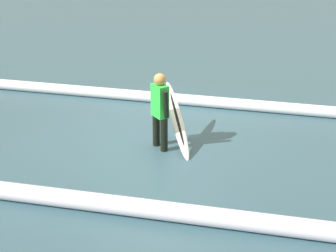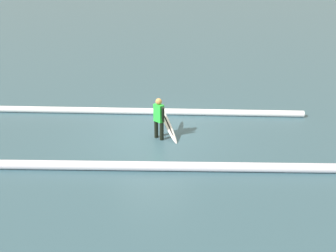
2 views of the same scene
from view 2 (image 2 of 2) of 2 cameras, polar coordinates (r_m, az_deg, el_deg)
ground_plane at (r=13.60m, az=-2.25°, el=-1.20°), size 176.50×176.50×0.00m
surfer at (r=12.91m, az=-1.40°, el=1.42°), size 0.38×0.52×1.48m
surfboard at (r=13.27m, az=-0.17°, el=0.55°), size 0.84×1.55×1.05m
wave_crest_foreground at (r=15.91m, az=-12.24°, el=2.33°), size 17.66×1.59×0.26m
wave_crest_midground at (r=11.12m, az=5.92°, el=-6.15°), size 18.12×1.20×0.28m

